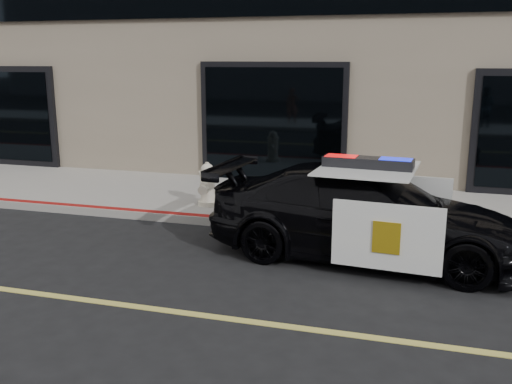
# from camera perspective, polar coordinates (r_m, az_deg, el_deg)

# --- Properties ---
(ground) EXTENTS (120.00, 120.00, 0.00)m
(ground) POSITION_cam_1_polar(r_m,az_deg,el_deg) (6.88, -5.07, -12.25)
(ground) COLOR black
(ground) RESTS_ON ground
(sidewalk_n) EXTENTS (60.00, 3.50, 0.15)m
(sidewalk_n) POSITION_cam_1_polar(r_m,az_deg,el_deg) (11.62, 4.29, -1.12)
(sidewalk_n) COLOR gray
(sidewalk_n) RESTS_ON ground
(police_car) EXTENTS (2.69, 5.02, 1.54)m
(police_car) POSITION_cam_1_polar(r_m,az_deg,el_deg) (8.69, 10.92, -2.10)
(police_car) COLOR black
(police_car) RESTS_ON ground
(fire_hydrant) EXTENTS (0.39, 0.53, 0.85)m
(fire_hydrant) POSITION_cam_1_polar(r_m,az_deg,el_deg) (11.09, -4.89, 0.67)
(fire_hydrant) COLOR beige
(fire_hydrant) RESTS_ON sidewalk_n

